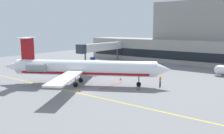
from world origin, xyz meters
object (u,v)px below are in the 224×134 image
object	(u,v)px
regional_jet	(82,68)
pushback_tractor	(93,62)
baggage_tug	(81,70)
marshaller	(160,81)

from	to	relation	value
regional_jet	pushback_tractor	bearing A→B (deg)	126.47
baggage_tug	regional_jet	bearing A→B (deg)	-45.18
pushback_tractor	marshaller	world-z (taller)	pushback_tractor
baggage_tug	marshaller	bearing A→B (deg)	-2.07
pushback_tractor	marshaller	size ratio (longest dim) A/B	2.20
regional_jet	baggage_tug	xyz separation A→B (m)	(-8.81, 8.86, -2.52)
baggage_tug	pushback_tractor	size ratio (longest dim) A/B	0.74
marshaller	baggage_tug	bearing A→B (deg)	177.93
baggage_tug	pushback_tractor	bearing A→B (deg)	118.63
pushback_tractor	marshaller	xyz separation A→B (m)	(28.01, -12.46, -0.02)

